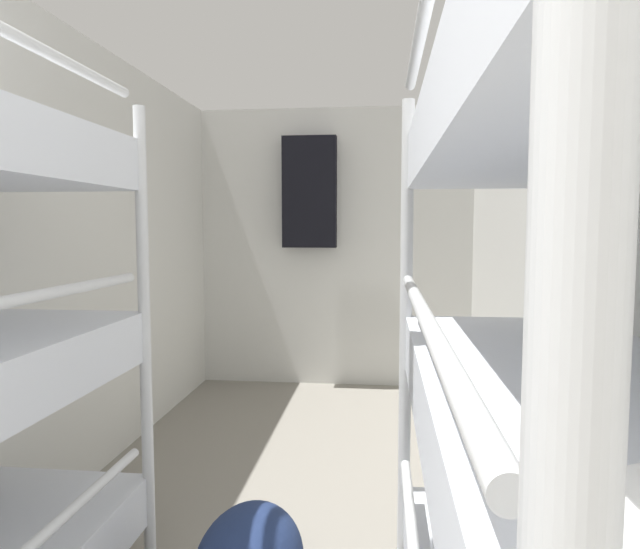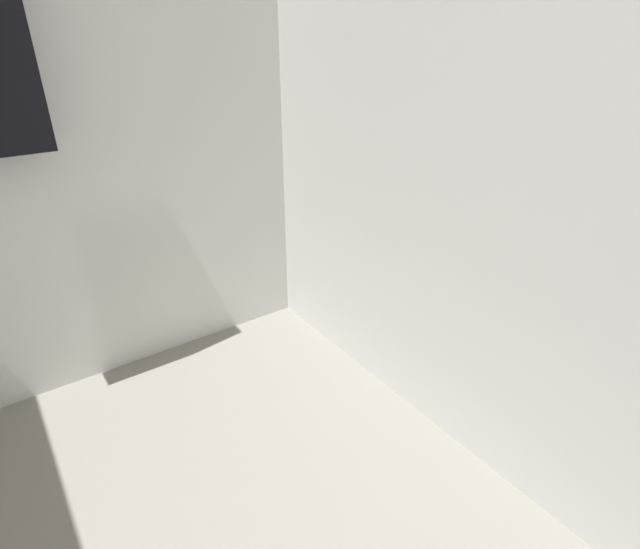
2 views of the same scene
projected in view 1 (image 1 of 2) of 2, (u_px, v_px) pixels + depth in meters
wall_left at (8, 269)px, 2.39m from camera, size 0.06×5.20×2.32m
wall_right at (587, 274)px, 2.14m from camera, size 0.06×5.20×2.32m
wall_back at (335, 248)px, 4.81m from camera, size 2.39×0.06×2.32m
bunk_stack_right_near at (598, 440)px, 1.07m from camera, size 0.67×1.81×1.81m
hanging_coat at (310, 192)px, 4.64m from camera, size 0.44×0.12×0.90m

